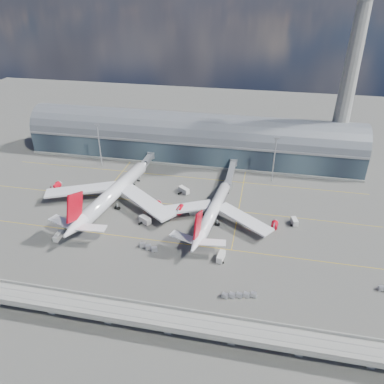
% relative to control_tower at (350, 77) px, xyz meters
% --- Properties ---
extents(ground, '(500.00, 500.00, 0.00)m').
position_rel_control_tower_xyz_m(ground, '(-85.00, -83.00, -51.64)').
color(ground, '#474744').
rests_on(ground, ground).
extents(taxi_lines, '(200.00, 80.12, 0.01)m').
position_rel_control_tower_xyz_m(taxi_lines, '(-85.00, -60.89, -51.63)').
color(taxi_lines, gold).
rests_on(taxi_lines, ground).
extents(terminal, '(200.00, 30.00, 28.00)m').
position_rel_control_tower_xyz_m(terminal, '(-85.00, -5.01, -40.30)').
color(terminal, '#1F2934').
rests_on(terminal, ground).
extents(control_tower, '(19.00, 19.00, 103.00)m').
position_rel_control_tower_xyz_m(control_tower, '(0.00, 0.00, 0.00)').
color(control_tower, gray).
rests_on(control_tower, ground).
extents(guideway, '(220.00, 8.50, 7.20)m').
position_rel_control_tower_xyz_m(guideway, '(-85.00, -138.00, -46.34)').
color(guideway, gray).
rests_on(guideway, ground).
extents(floodlight_mast_left, '(3.00, 0.70, 25.70)m').
position_rel_control_tower_xyz_m(floodlight_mast_left, '(-135.00, -28.00, -38.00)').
color(floodlight_mast_left, gray).
rests_on(floodlight_mast_left, ground).
extents(floodlight_mast_right, '(3.00, 0.70, 25.70)m').
position_rel_control_tower_xyz_m(floodlight_mast_right, '(-35.00, -28.00, -38.00)').
color(floodlight_mast_right, gray).
rests_on(floodlight_mast_right, ground).
extents(airliner_left, '(72.27, 76.02, 23.18)m').
position_rel_control_tower_xyz_m(airliner_left, '(-110.75, -70.43, -45.02)').
color(airliner_left, white).
rests_on(airliner_left, ground).
extents(airliner_right, '(58.81, 61.50, 19.50)m').
position_rel_control_tower_xyz_m(airliner_right, '(-60.99, -74.14, -46.58)').
color(airliner_right, white).
rests_on(airliner_right, ground).
extents(jet_bridge_left, '(4.40, 28.00, 7.25)m').
position_rel_control_tower_xyz_m(jet_bridge_left, '(-106.91, -29.88, -46.46)').
color(jet_bridge_left, gray).
rests_on(jet_bridge_left, ground).
extents(jet_bridge_right, '(4.40, 32.00, 7.25)m').
position_rel_control_tower_xyz_m(jet_bridge_right, '(-57.32, -31.82, -46.46)').
color(jet_bridge_right, gray).
rests_on(jet_bridge_right, ground).
extents(service_truck_0, '(2.54, 6.42, 2.61)m').
position_rel_control_tower_xyz_m(service_truck_0, '(-123.60, -100.14, -50.29)').
color(service_truck_0, beige).
rests_on(service_truck_0, ground).
extents(service_truck_1, '(6.18, 5.09, 3.27)m').
position_rel_control_tower_xyz_m(service_truck_1, '(-90.81, -81.41, -49.99)').
color(service_truck_1, beige).
rests_on(service_truck_1, ground).
extents(service_truck_2, '(9.17, 5.18, 3.20)m').
position_rel_control_tower_xyz_m(service_truck_2, '(-68.24, -69.26, -49.97)').
color(service_truck_2, beige).
rests_on(service_truck_2, ground).
extents(service_truck_3, '(3.13, 6.29, 2.92)m').
position_rel_control_tower_xyz_m(service_truck_3, '(-53.47, -99.94, -50.14)').
color(service_truck_3, beige).
rests_on(service_truck_3, ground).
extents(service_truck_4, '(3.43, 5.37, 2.88)m').
position_rel_control_tower_xyz_m(service_truck_4, '(-24.17, -68.74, -50.19)').
color(service_truck_4, beige).
rests_on(service_truck_4, ground).
extents(service_truck_5, '(6.65, 5.99, 3.15)m').
position_rel_control_tower_xyz_m(service_truck_5, '(-79.56, -50.71, -50.03)').
color(service_truck_5, beige).
rests_on(service_truck_5, ground).
extents(cargo_train_0, '(8.66, 4.18, 1.90)m').
position_rel_control_tower_xyz_m(cargo_train_0, '(-83.58, -99.29, -50.64)').
color(cargo_train_0, gray).
rests_on(cargo_train_0, ground).
extents(cargo_train_1, '(12.50, 4.58, 1.66)m').
position_rel_control_tower_xyz_m(cargo_train_1, '(-44.48, -118.60, -50.77)').
color(cargo_train_1, gray).
rests_on(cargo_train_1, ground).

